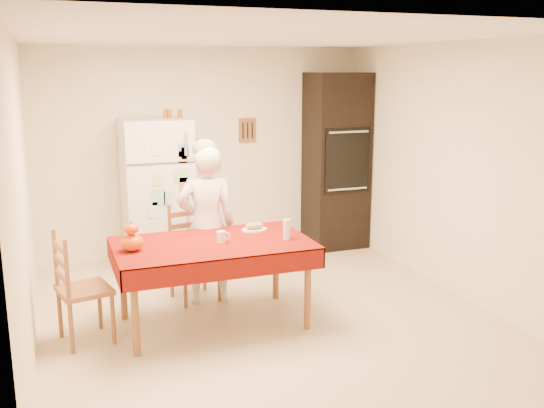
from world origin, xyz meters
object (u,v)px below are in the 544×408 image
refrigerator (158,194)px  bread_plate (254,230)px  coffee_mug (221,237)px  dining_table (213,250)px  pumpkin_lower (132,243)px  chair_far (192,248)px  chair_left (76,285)px  seated_woman (207,225)px  oven_cabinet (336,161)px  wine_glass (287,229)px

refrigerator → bread_plate: refrigerator is taller
refrigerator → coffee_mug: refrigerator is taller
dining_table → bread_plate: bearing=26.8°
coffee_mug → pumpkin_lower: pumpkin_lower is taller
chair_far → coffee_mug: chair_far is taller
bread_plate → refrigerator: bearing=110.8°
pumpkin_lower → bread_plate: bearing=12.5°
chair_left → seated_woman: 1.37m
coffee_mug → bread_plate: (0.39, 0.27, -0.04)m
oven_cabinet → seated_woman: oven_cabinet is taller
refrigerator → pumpkin_lower: size_ratio=8.97×
refrigerator → pumpkin_lower: (-0.54, -1.88, -0.02)m
wine_glass → refrigerator: bearing=112.0°
chair_far → chair_left: same height
chair_left → seated_woman: bearing=-79.5°
dining_table → seated_woman: 0.56m
oven_cabinet → chair_left: (-3.28, -1.88, -0.59)m
wine_glass → oven_cabinet: bearing=53.8°
chair_left → wine_glass: bearing=-107.1°
seated_woman → oven_cabinet: bearing=-139.4°
oven_cabinet → wine_glass: 2.52m
coffee_mug → bread_plate: coffee_mug is taller
dining_table → coffee_mug: coffee_mug is taller
dining_table → chair_far: chair_far is taller
bread_plate → wine_glass: bearing=-63.2°
chair_far → pumpkin_lower: size_ratio=5.01×
coffee_mug → dining_table: bearing=153.9°
oven_cabinet → chair_far: size_ratio=2.32×
oven_cabinet → dining_table: oven_cabinet is taller
seated_woman → wine_glass: seated_woman is taller
dining_table → bread_plate: 0.53m
coffee_mug → pumpkin_lower: bearing=179.0°
chair_left → pumpkin_lower: 0.57m
dining_table → coffee_mug: (0.07, -0.03, 0.12)m
refrigerator → oven_cabinet: size_ratio=0.77×
seated_woman → dining_table: bearing=87.9°
refrigerator → wine_glass: bearing=-68.0°
wine_glass → seated_woman: bearing=129.8°
chair_far → coffee_mug: 0.82m
dining_table → wine_glass: size_ratio=9.66×
pumpkin_lower → bread_plate: 1.19m
oven_cabinet → coffee_mug: oven_cabinet is taller
oven_cabinet → chair_far: 2.53m
chair_left → wine_glass: (1.80, -0.15, 0.34)m
refrigerator → dining_table: size_ratio=1.00×
chair_left → bread_plate: 1.65m
refrigerator → wine_glass: refrigerator is taller
chair_far → seated_woman: (0.11, -0.17, 0.27)m
dining_table → seated_woman: size_ratio=1.10×
chair_left → bread_plate: bearing=-94.9°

